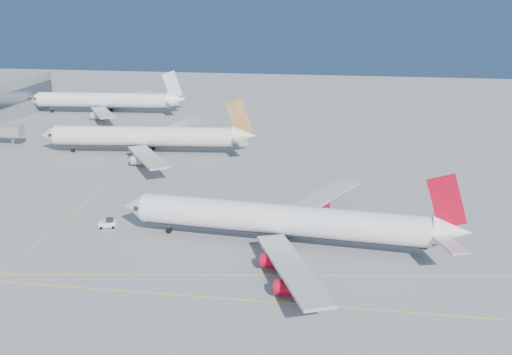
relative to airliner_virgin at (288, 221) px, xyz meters
name	(u,v)px	position (x,y,z in m)	size (l,w,h in m)	color
ground	(227,260)	(-10.81, -8.70, -5.26)	(500.00, 500.00, 0.00)	slate
taxiway_lines	(163,242)	(-25.52, -2.35, -5.25)	(118.86, 140.00, 0.02)	yellow
airliner_virgin	(288,221)	(0.00, 0.00, 0.00)	(70.79, 63.36, 17.45)	white
airliner_etihad	(148,137)	(-49.47, 61.23, 0.19)	(68.64, 63.14, 17.91)	beige
airliner_third	(107,100)	(-86.09, 117.58, 0.19)	(67.21, 61.79, 18.02)	white
pushback_tug	(108,223)	(-39.51, 3.22, -4.31)	(4.03, 3.05, 2.06)	white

